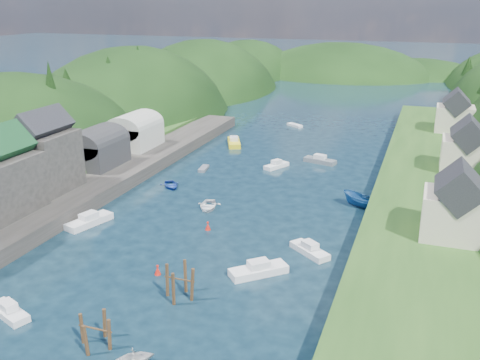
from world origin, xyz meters
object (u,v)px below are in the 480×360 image
at_px(channel_buoy_far, 208,226).
at_px(piling_cluster_far, 180,285).
at_px(piling_cluster_near, 96,334).
at_px(channel_buoy_near, 158,270).

bearing_deg(channel_buoy_far, piling_cluster_far, -76.65).
distance_m(piling_cluster_far, channel_buoy_far, 16.10).
relative_size(piling_cluster_near, piling_cluster_far, 0.83).
bearing_deg(channel_buoy_near, piling_cluster_far, -38.89).
relative_size(piling_cluster_near, channel_buoy_near, 3.00).
height_order(piling_cluster_far, channel_buoy_near, piling_cluster_far).
xyz_separation_m(piling_cluster_near, channel_buoy_far, (-0.47, 24.71, -0.60)).
bearing_deg(piling_cluster_near, channel_buoy_far, 91.09).
height_order(piling_cluster_near, channel_buoy_near, piling_cluster_near).
distance_m(piling_cluster_far, channel_buoy_near, 5.47).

